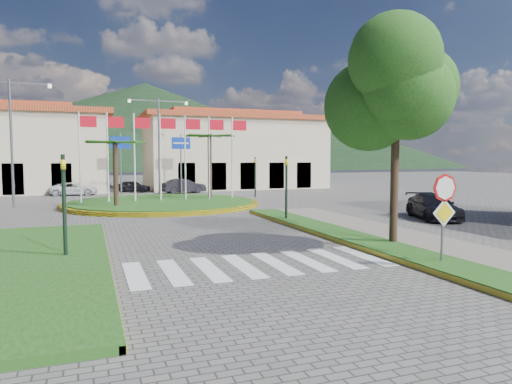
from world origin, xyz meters
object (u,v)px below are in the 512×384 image
object	(u,v)px
white_van	(74,189)
car_dark_a	(133,186)
deciduous_tree	(396,97)
stop_sign	(444,204)
roundabout_island	(162,203)
car_side_right	(433,207)
car_dark_b	(184,186)

from	to	relation	value
white_van	car_dark_a	size ratio (longest dim) A/B	1.23
deciduous_tree	stop_sign	bearing A→B (deg)	-101.18
white_van	car_dark_a	xyz separation A→B (m)	(5.00, 2.08, 0.00)
deciduous_tree	car_dark_a	xyz separation A→B (m)	(-6.22, 29.90, -4.64)
stop_sign	white_van	bearing A→B (deg)	108.99
roundabout_island	car_dark_a	xyz separation A→B (m)	(-0.73, 12.90, 0.36)
car_dark_a	deciduous_tree	bearing A→B (deg)	-143.86
roundabout_island	deciduous_tree	xyz separation A→B (m)	(5.50, -17.00, 5.00)
stop_sign	white_van	size ratio (longest dim) A/B	0.69
stop_sign	car_side_right	distance (m)	11.10
white_van	car_dark_b	world-z (taller)	car_dark_b
car_dark_b	deciduous_tree	bearing A→B (deg)	174.42
stop_sign	car_side_right	world-z (taller)	stop_sign
car_side_right	car_dark_a	bearing A→B (deg)	137.92
white_van	car_dark_b	bearing A→B (deg)	-97.37
roundabout_island	car_side_right	size ratio (longest dim) A/B	2.92
roundabout_island	deciduous_tree	distance (m)	18.55
white_van	car_dark_a	world-z (taller)	same
roundabout_island	car_dark_b	bearing A→B (deg)	71.25
roundabout_island	car_dark_a	world-z (taller)	roundabout_island
car_side_right	stop_sign	bearing A→B (deg)	-109.57
car_dark_a	white_van	bearing A→B (deg)	136.97
roundabout_island	car_side_right	world-z (taller)	roundabout_island
car_dark_b	roundabout_island	bearing A→B (deg)	151.17
deciduous_tree	white_van	bearing A→B (deg)	111.96
roundabout_island	car_dark_b	size ratio (longest dim) A/B	3.26
stop_sign	car_side_right	xyz separation A→B (m)	(7.10, 8.45, -1.16)
car_dark_b	car_side_right	distance (m)	23.19
white_van	roundabout_island	bearing A→B (deg)	-153.99
deciduous_tree	car_dark_b	xyz separation A→B (m)	(-2.12, 26.95, -4.53)
car_dark_b	white_van	bearing A→B (deg)	74.41
stop_sign	car_dark_a	size ratio (longest dim) A/B	0.84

